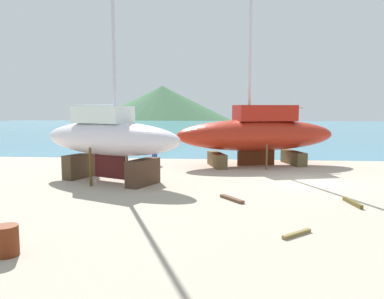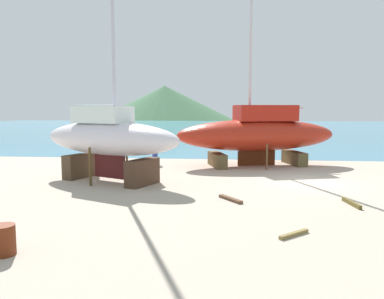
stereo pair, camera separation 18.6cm
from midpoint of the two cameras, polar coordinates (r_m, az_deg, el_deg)
The scene contains 10 objects.
ground_plane at distance 16.69m, azimuth 20.67°, elevation -7.51°, with size 50.11×50.11×0.00m, color #AEA08D.
sea_water at distance 71.09m, azimuth 9.00°, elevation 3.15°, with size 141.80×85.38×0.01m, color teal.
headland_hill at distance 141.19m, azimuth -4.13°, elevation 4.77°, with size 99.97×99.97×24.44m, color #3E6845.
sailboat_far_slipway at distance 25.53m, azimuth 10.22°, elevation 2.44°, with size 11.50×6.27×16.66m.
sailboat_large_starboard at distance 20.13m, azimuth -12.41°, elevation 1.76°, with size 8.96×5.89×15.23m.
worker at distance 25.97m, azimuth -5.50°, elevation -0.24°, with size 0.42×0.50×1.76m.
barrel_ochre at distance 11.26m, azimuth -26.51°, elevation -12.32°, with size 0.62×0.62×0.81m, color #612510.
timber_plank_far at distance 16.47m, azimuth 23.55°, elevation -7.53°, with size 1.46×0.14×0.16m, color brown.
timber_short_skew at distance 15.95m, azimuth 6.26°, elevation -7.55°, with size 1.44×0.21×0.12m, color brown.
timber_plank_near at distance 12.08m, azimuth 15.78°, elevation -12.37°, with size 1.23×0.14×0.11m, color olive.
Camera 2 is at (-4.28, -19.81, 3.89)m, focal length 34.80 mm.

